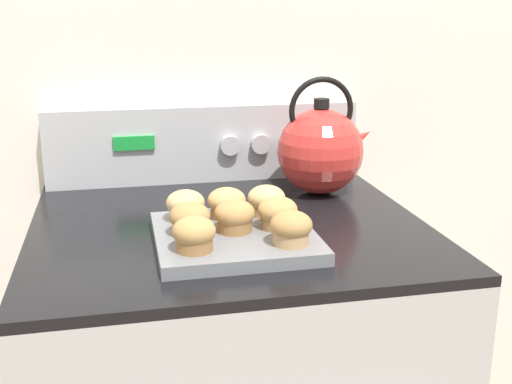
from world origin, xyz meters
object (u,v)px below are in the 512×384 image
muffin_r2_c0 (186,206)px  tea_kettle (321,149)px  muffin_r1_c0 (190,219)px  muffin_r1_c2 (278,213)px  muffin_r0_c0 (194,234)px  muffin_r0_c2 (291,228)px  muffin_pan (234,237)px  muffin_r1_c1 (235,216)px  muffin_r2_c2 (266,201)px  muffin_r2_c1 (227,203)px

muffin_r2_c0 → tea_kettle: tea_kettle is taller
muffin_r1_c0 → muffin_r1_c2: same height
muffin_r0_c0 → muffin_r0_c2: bearing=-1.7°
muffin_pan → muffin_r1_c1: 0.04m
muffin_r1_c2 → muffin_r2_c0: bearing=153.4°
muffin_pan → muffin_r2_c2: muffin_r2_c2 is taller
muffin_pan → muffin_r2_c1: size_ratio=3.90×
muffin_r0_c0 → muffin_r1_c0: size_ratio=1.00×
muffin_r1_c2 → muffin_r2_c1: (-0.08, 0.07, 0.00)m
muffin_r0_c0 → muffin_r1_c1: bearing=43.4°
muffin_r1_c0 → tea_kettle: (0.31, 0.26, 0.05)m
muffin_pan → muffin_r1_c2: muffin_r1_c2 is taller
muffin_r0_c0 → muffin_r2_c0: bearing=88.9°
muffin_r2_c1 → muffin_r1_c1: bearing=-89.4°
muffin_r1_c1 → muffin_r2_c2: bearing=46.4°
muffin_r1_c0 → muffin_r2_c2: bearing=27.1°
muffin_pan → muffin_r1_c0: 0.08m
muffin_r1_c1 → muffin_r2_c1: (-0.00, 0.08, 0.00)m
muffin_r0_c2 → tea_kettle: size_ratio=0.28×
muffin_r2_c1 → tea_kettle: tea_kettle is taller
muffin_pan → muffin_r2_c2: 0.11m
muffin_r2_c2 → muffin_r1_c2: bearing=-88.1°
muffin_r2_c2 → tea_kettle: tea_kettle is taller
muffin_r2_c1 → tea_kettle: (0.24, 0.19, 0.05)m
muffin_r0_c2 → muffin_r1_c0: 0.17m
muffin_r0_c2 → muffin_r1_c1: bearing=134.7°
muffin_r1_c1 → muffin_r2_c1: 0.08m
muffin_r1_c2 → muffin_r2_c1: bearing=135.6°
muffin_r1_c2 → muffin_r2_c0: (-0.15, 0.07, 0.00)m
muffin_r1_c2 → muffin_r2_c2: (-0.00, 0.07, 0.00)m
muffin_r0_c0 → muffin_r1_c2: size_ratio=1.00×
muffin_r2_c1 → muffin_r2_c2: (0.07, 0.00, 0.00)m
muffin_r1_c0 → muffin_r1_c2: 0.15m
muffin_r0_c0 → muffin_r2_c2: (0.15, 0.15, 0.00)m
muffin_r1_c1 → muffin_r0_c0: bearing=-136.6°
muffin_r1_c1 → tea_kettle: 0.35m
muffin_r0_c0 → muffin_r1_c0: same height
muffin_pan → muffin_r2_c0: muffin_r2_c0 is taller
muffin_r0_c0 → muffin_r1_c1: size_ratio=1.00×
muffin_r1_c0 → muffin_r2_c0: size_ratio=1.00×
muffin_r1_c2 → tea_kettle: 0.31m
muffin_r0_c2 → muffin_r1_c2: 0.08m
muffin_r0_c0 → muffin_r1_c1: 0.11m
muffin_r1_c2 → muffin_r2_c2: bearing=91.9°
muffin_r0_c0 → muffin_r2_c0: (0.00, 0.15, 0.00)m
muffin_r1_c1 → tea_kettle: size_ratio=0.28×
muffin_r1_c2 → muffin_r2_c1: same height
muffin_r2_c2 → muffin_r0_c2: bearing=-88.3°
muffin_r2_c0 → muffin_pan: bearing=-46.2°
muffin_r1_c1 → muffin_r2_c2: same height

